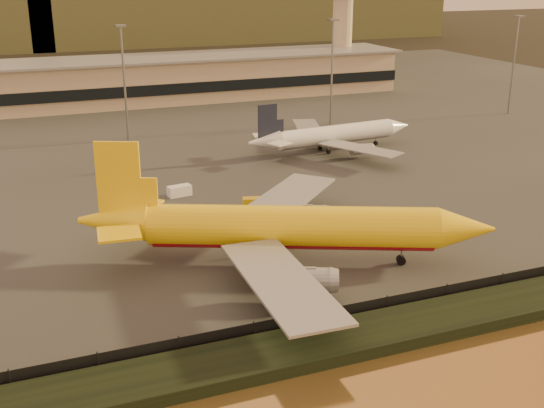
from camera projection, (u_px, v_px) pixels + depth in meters
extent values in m
plane|color=black|center=(321.00, 273.00, 87.89)|extent=(900.00, 900.00, 0.00)
cube|color=black|center=(390.00, 330.00, 72.75)|extent=(320.00, 7.00, 1.40)
cube|color=#2D2D2D|center=(157.00, 123.00, 171.17)|extent=(320.00, 220.00, 0.20)
cube|color=black|center=(371.00, 309.00, 76.06)|extent=(300.00, 0.05, 2.20)
cube|color=tan|center=(133.00, 81.00, 195.47)|extent=(160.00, 22.00, 12.00)
cube|color=black|center=(141.00, 91.00, 185.98)|extent=(160.00, 0.60, 3.00)
cube|color=gray|center=(132.00, 59.00, 193.39)|extent=(164.00, 24.00, 0.60)
cylinder|color=tan|center=(342.00, 38.00, 222.20)|extent=(6.40, 6.40, 30.00)
cylinder|color=slate|center=(125.00, 85.00, 150.37)|extent=(0.50, 0.50, 25.00)
cube|color=slate|center=(120.00, 26.00, 146.17)|extent=(2.20, 2.20, 0.40)
cylinder|color=slate|center=(332.00, 74.00, 166.07)|extent=(0.50, 0.50, 25.00)
cube|color=slate|center=(333.00, 20.00, 161.88)|extent=(2.20, 2.20, 0.40)
cylinder|color=slate|center=(513.00, 66.00, 178.27)|extent=(0.50, 0.50, 25.00)
cube|color=slate|center=(519.00, 16.00, 174.07)|extent=(2.20, 2.20, 0.40)
cylinder|color=yellow|center=(292.00, 226.00, 88.92)|extent=(36.62, 20.27, 5.44)
cylinder|color=#A40913|center=(292.00, 233.00, 89.24)|extent=(35.18, 18.75, 4.24)
cone|color=yellow|center=(466.00, 229.00, 88.08)|extent=(8.90, 7.95, 5.44)
cone|color=yellow|center=(114.00, 221.00, 89.66)|extent=(10.81, 8.80, 5.44)
cube|color=yellow|center=(118.00, 177.00, 87.65)|extent=(5.43, 2.73, 9.52)
cube|color=yellow|center=(139.00, 204.00, 94.58)|extent=(7.34, 7.34, 0.33)
cube|color=yellow|center=(119.00, 233.00, 84.32)|extent=(5.74, 5.68, 0.33)
cube|color=gray|center=(287.00, 197.00, 102.94)|extent=(22.01, 21.62, 0.33)
cylinder|color=gray|center=(304.00, 215.00, 100.01)|extent=(6.95, 5.28, 2.99)
cube|color=gray|center=(282.00, 281.00, 75.61)|extent=(8.13, 23.77, 0.33)
cylinder|color=gray|center=(305.00, 280.00, 79.33)|extent=(6.95, 5.28, 2.99)
cylinder|color=black|center=(401.00, 260.00, 89.89)|extent=(1.48, 1.36, 1.20)
cylinder|color=slate|center=(401.00, 256.00, 89.69)|extent=(0.21, 0.21, 2.45)
cylinder|color=black|center=(262.00, 265.00, 88.27)|extent=(1.48, 1.36, 1.20)
cylinder|color=slate|center=(262.00, 261.00, 88.06)|extent=(0.21, 0.21, 2.45)
cylinder|color=black|center=(264.00, 251.00, 92.88)|extent=(1.48, 1.36, 1.20)
cylinder|color=slate|center=(264.00, 246.00, 92.68)|extent=(0.21, 0.21, 2.45)
cylinder|color=white|center=(336.00, 134.00, 144.66)|extent=(27.50, 6.29, 3.79)
cylinder|color=gray|center=(336.00, 137.00, 144.88)|extent=(26.66, 5.39, 2.95)
cone|color=white|center=(398.00, 126.00, 151.64)|extent=(5.63, 4.26, 3.79)
cone|color=white|center=(264.00, 141.00, 137.26)|extent=(7.14, 4.40, 3.79)
cube|color=#1A1E2F|center=(267.00, 121.00, 136.21)|extent=(4.18, 0.69, 6.63)
cube|color=white|center=(263.00, 135.00, 141.00)|extent=(4.48, 4.34, 0.23)
cube|color=white|center=(279.00, 143.00, 134.63)|extent=(4.90, 4.80, 0.23)
cube|color=gray|center=(308.00, 128.00, 153.31)|extent=(9.97, 17.84, 0.23)
cylinder|color=gray|center=(321.00, 134.00, 152.32)|extent=(4.72, 2.49, 2.08)
cube|color=gray|center=(360.00, 148.00, 135.80)|extent=(12.53, 17.57, 0.23)
cylinder|color=gray|center=(361.00, 149.00, 139.10)|extent=(4.72, 2.49, 2.08)
cylinder|color=black|center=(376.00, 143.00, 150.17)|extent=(0.89, 0.74, 0.83)
cylinder|color=slate|center=(376.00, 141.00, 150.03)|extent=(0.20, 0.20, 1.70)
cylinder|color=black|center=(328.00, 152.00, 143.06)|extent=(0.89, 0.74, 0.83)
cylinder|color=slate|center=(328.00, 150.00, 142.92)|extent=(0.20, 0.20, 1.70)
cylinder|color=black|center=(320.00, 148.00, 145.92)|extent=(0.89, 0.74, 0.83)
cylinder|color=slate|center=(320.00, 146.00, 145.78)|extent=(0.20, 0.20, 1.70)
cube|color=yellow|center=(254.00, 203.00, 110.99)|extent=(4.03, 2.63, 1.67)
cube|color=white|center=(179.00, 191.00, 116.64)|extent=(4.24, 2.42, 1.80)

